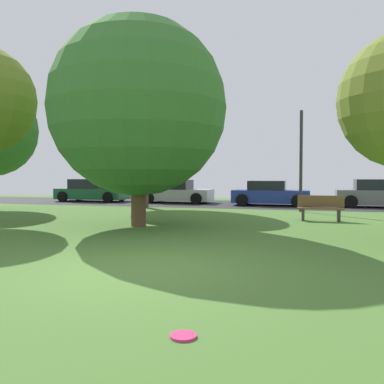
{
  "coord_description": "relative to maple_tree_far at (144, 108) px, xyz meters",
  "views": [
    {
      "loc": [
        2.68,
        -6.43,
        1.61
      ],
      "look_at": [
        0.0,
        3.02,
        1.21
      ],
      "focal_mm": 37.76,
      "sensor_mm": 36.0,
      "label": 1
    }
  ],
  "objects": [
    {
      "name": "ground_plane",
      "position": [
        5.21,
        -12.54,
        -5.0
      ],
      "size": [
        44.0,
        44.0,
        0.0
      ],
      "primitive_type": "plane",
      "color": "#47702D"
    },
    {
      "name": "road_strip",
      "position": [
        5.21,
        3.46,
        -5.0
      ],
      "size": [
        44.0,
        6.4,
        0.01
      ],
      "primitive_type": "cube",
      "color": "#28282B",
      "rests_on": "ground_plane"
    },
    {
      "name": "maple_tree_far",
      "position": [
        0.0,
        0.0,
        0.0
      ],
      "size": [
        5.04,
        5.04,
        7.54
      ],
      "color": "brown",
      "rests_on": "ground_plane"
    },
    {
      "name": "oak_tree_center",
      "position": [
        2.77,
        -7.12,
        -1.25
      ],
      "size": [
        5.57,
        5.57,
        6.54
      ],
      "color": "brown",
      "rests_on": "ground_plane"
    },
    {
      "name": "frisbee_disc",
      "position": [
        6.73,
        -15.18,
        -4.99
      ],
      "size": [
        0.27,
        0.27,
        0.03
      ],
      "primitive_type": "cylinder",
      "color": "#EA2D6B",
      "rests_on": "ground_plane"
    },
    {
      "name": "parked_car_green",
      "position": [
        -5.02,
        3.55,
        -4.37
      ],
      "size": [
        4.41,
        2.02,
        1.39
      ],
      "color": "#195633",
      "rests_on": "ground_plane"
    },
    {
      "name": "parked_car_silver",
      "position": [
        0.5,
        3.73,
        -4.38
      ],
      "size": [
        4.08,
        2.12,
        1.36
      ],
      "color": "#B7B7BC",
      "rests_on": "ground_plane"
    },
    {
      "name": "parked_car_blue",
      "position": [
        6.02,
        3.09,
        -4.39
      ],
      "size": [
        4.04,
        2.04,
        1.33
      ],
      "color": "#233893",
      "rests_on": "ground_plane"
    },
    {
      "name": "parked_car_grey",
      "position": [
        11.53,
        3.24,
        -4.35
      ],
      "size": [
        4.38,
        1.92,
        1.42
      ],
      "color": "slate",
      "rests_on": "ground_plane"
    },
    {
      "name": "park_bench",
      "position": [
        8.4,
        -3.98,
        -4.54
      ],
      "size": [
        1.6,
        0.45,
        0.9
      ],
      "rotation": [
        0.0,
        0.0,
        3.14
      ],
      "color": "brown",
      "rests_on": "ground_plane"
    },
    {
      "name": "street_lamp_post",
      "position": [
        7.66,
        -0.34,
        -2.75
      ],
      "size": [
        0.14,
        0.14,
        4.5
      ],
      "primitive_type": "cylinder",
      "color": "#2D2D33",
      "rests_on": "ground_plane"
    }
  ]
}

